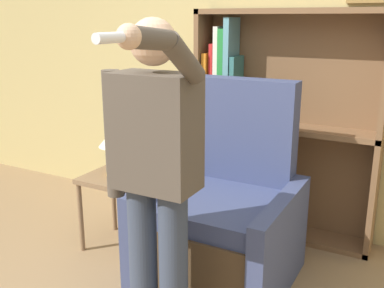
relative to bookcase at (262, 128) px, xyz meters
The scene contains 6 objects.
wall_back 0.57m from the bookcase, 94.61° to the left, with size 8.00×0.11×2.80m.
bookcase is the anchor object (origin of this frame).
armchair 0.93m from the bookcase, 87.17° to the right, with size 0.93×0.93×1.31m.
person_standing 1.58m from the bookcase, 89.85° to the right, with size 0.56×0.78×1.70m.
side_table 1.23m from the bookcase, 135.60° to the right, with size 0.45×0.45×0.57m.
table_lamp 1.17m from the bookcase, 135.60° to the right, with size 0.24×0.24×0.36m.
Camera 1 is at (1.17, -1.45, 1.70)m, focal length 42.00 mm.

